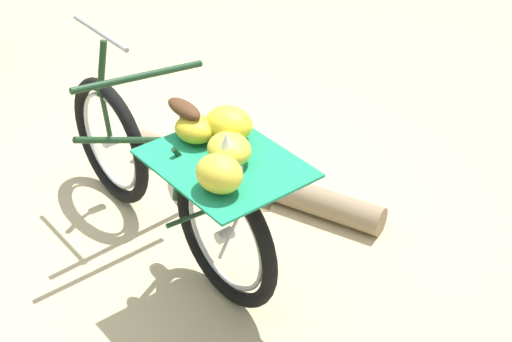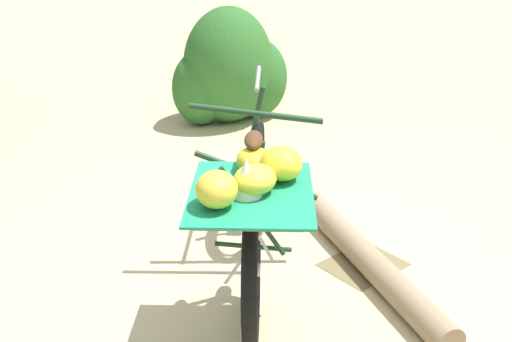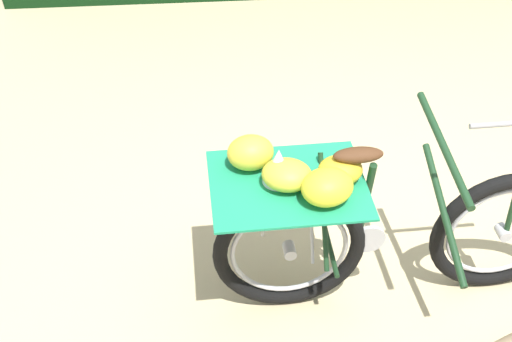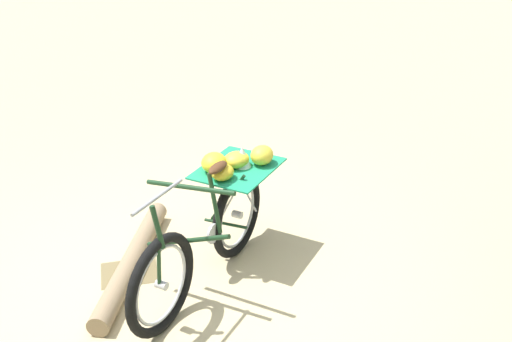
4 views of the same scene
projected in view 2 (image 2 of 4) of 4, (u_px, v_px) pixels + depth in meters
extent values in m
plane|color=#C6B284|center=(250.00, 260.00, 3.66)|extent=(60.00, 60.00, 0.00)
torus|color=black|center=(258.00, 179.00, 3.85)|extent=(0.53, 0.59, 0.73)
torus|color=#B7B7BC|center=(258.00, 179.00, 3.85)|extent=(0.39, 0.44, 0.57)
cylinder|color=#B7B7BC|center=(258.00, 179.00, 3.85)|extent=(0.10, 0.10, 0.06)
torus|color=black|center=(252.00, 270.00, 2.89)|extent=(0.53, 0.59, 0.73)
torus|color=#B7B7BC|center=(252.00, 270.00, 2.89)|extent=(0.39, 0.44, 0.57)
cylinder|color=#B7B7BC|center=(252.00, 270.00, 2.89)|extent=(0.10, 0.10, 0.06)
cylinder|color=#19381E|center=(256.00, 176.00, 3.49)|extent=(0.55, 0.49, 0.30)
cylinder|color=#19381E|center=(256.00, 114.00, 3.27)|extent=(0.56, 0.50, 0.11)
cylinder|color=#19381E|center=(254.00, 187.00, 3.10)|extent=(0.11, 0.10, 0.49)
cylinder|color=#19381E|center=(253.00, 247.00, 3.06)|extent=(0.30, 0.27, 0.05)
cylinder|color=#19381E|center=(253.00, 212.00, 2.94)|extent=(0.26, 0.23, 0.47)
cylinder|color=#19381E|center=(258.00, 156.00, 3.80)|extent=(0.05, 0.05, 0.30)
cylinder|color=#19381E|center=(258.00, 111.00, 3.67)|extent=(0.10, 0.09, 0.30)
cylinder|color=gray|center=(258.00, 78.00, 3.56)|extent=(0.36, 0.41, 0.02)
ellipsoid|color=#4C2D19|center=(254.00, 140.00, 2.93)|extent=(0.21, 0.22, 0.06)
cylinder|color=#B7B7BC|center=(254.00, 226.00, 3.23)|extent=(0.12, 0.13, 0.16)
cylinder|color=#B7B7BC|center=(252.00, 224.00, 2.90)|extent=(0.16, 0.15, 0.39)
cylinder|color=#B7B7BC|center=(251.00, 247.00, 2.71)|extent=(0.19, 0.17, 0.39)
cube|color=brown|center=(251.00, 196.00, 2.72)|extent=(0.73, 0.74, 0.02)
cube|color=#1E8C60|center=(251.00, 193.00, 2.71)|extent=(0.85, 0.87, 0.01)
ellipsoid|color=yellow|center=(255.00, 179.00, 2.68)|extent=(0.28, 0.27, 0.12)
ellipsoid|color=yellow|center=(281.00, 163.00, 2.81)|extent=(0.27, 0.29, 0.15)
ellipsoid|color=gold|center=(254.00, 160.00, 2.89)|extent=(0.25, 0.26, 0.11)
ellipsoid|color=yellow|center=(217.00, 189.00, 2.55)|extent=(0.27, 0.27, 0.15)
cone|color=white|center=(246.00, 177.00, 2.64)|extent=(0.20, 0.20, 0.17)
cylinder|color=#937A5B|center=(366.00, 258.00, 3.53)|extent=(0.70, 1.56, 0.16)
ellipsoid|color=#2D6628|center=(228.00, 65.00, 5.84)|extent=(0.88, 0.79, 1.10)
ellipsoid|color=#2D6628|center=(258.00, 78.00, 6.04)|extent=(0.60, 0.54, 0.77)
ellipsoid|color=#2D6628|center=(200.00, 88.00, 5.82)|extent=(0.55, 0.49, 0.71)
cylinder|color=#4C3823|center=(229.00, 110.00, 6.02)|extent=(0.08, 0.08, 0.22)
cube|color=olive|center=(363.00, 264.00, 3.62)|extent=(0.44, 0.36, 0.01)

